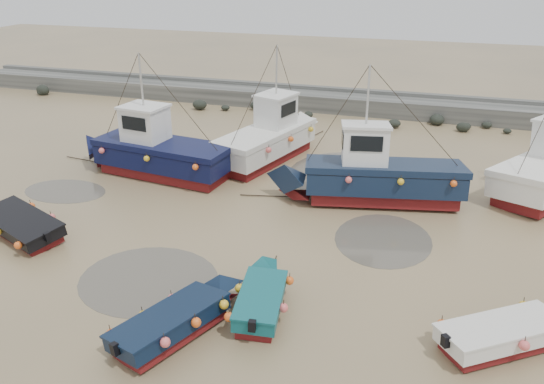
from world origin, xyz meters
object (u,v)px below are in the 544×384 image
at_px(dinghy_3, 514,331).
at_px(cabin_boat_2, 371,175).
at_px(cabin_boat_1, 272,135).
at_px(dinghy_2, 262,293).
at_px(person, 161,176).
at_px(dinghy_1, 181,317).
at_px(dinghy_4, 18,221).
at_px(cabin_boat_0, 153,150).

relative_size(dinghy_3, cabin_boat_2, 0.52).
relative_size(cabin_boat_1, cabin_boat_2, 0.95).
xyz_separation_m(dinghy_2, person, (-8.56, 9.16, -0.57)).
relative_size(dinghy_3, cabin_boat_1, 0.54).
height_order(dinghy_1, dinghy_3, same).
bearing_deg(dinghy_4, cabin_boat_1, -10.27).
xyz_separation_m(dinghy_1, cabin_boat_0, (-7.00, 11.22, 0.78)).
height_order(dinghy_3, cabin_boat_0, cabin_boat_0).
distance_m(dinghy_3, dinghy_4, 18.92).
height_order(cabin_boat_1, person, cabin_boat_1).
xyz_separation_m(cabin_boat_1, person, (-4.78, -4.32, -1.34)).
xyz_separation_m(dinghy_4, cabin_boat_1, (7.47, 11.51, 0.81)).
xyz_separation_m(cabin_boat_0, person, (0.42, -0.20, -1.33)).
distance_m(dinghy_2, cabin_boat_2, 9.58).
bearing_deg(dinghy_1, cabin_boat_1, 120.19).
height_order(cabin_boat_0, cabin_boat_1, same).
relative_size(dinghy_1, dinghy_3, 1.06).
bearing_deg(dinghy_1, dinghy_2, 66.68).
bearing_deg(cabin_boat_0, person, -107.62).
bearing_deg(cabin_boat_2, dinghy_3, -160.55).
bearing_deg(dinghy_2, cabin_boat_2, 68.22).
distance_m(cabin_boat_1, cabin_boat_2, 7.33).
distance_m(dinghy_2, dinghy_3, 7.61).
height_order(dinghy_3, person, dinghy_3).
bearing_deg(dinghy_3, cabin_boat_1, -173.85).
xyz_separation_m(dinghy_4, person, (2.69, 7.19, -0.54)).
distance_m(dinghy_1, dinghy_2, 2.72).
distance_m(dinghy_2, person, 12.56).
bearing_deg(dinghy_1, dinghy_4, -178.96).
relative_size(dinghy_2, cabin_boat_0, 0.50).
xyz_separation_m(dinghy_2, dinghy_4, (-11.25, 1.97, -0.03)).
bearing_deg(dinghy_3, person, -153.35).
bearing_deg(person, dinghy_4, 58.88).
bearing_deg(cabin_boat_1, cabin_boat_0, -124.43).
xyz_separation_m(dinghy_1, person, (-6.58, 11.03, -0.55)).
bearing_deg(cabin_boat_2, dinghy_2, 154.83).
bearing_deg(dinghy_2, cabin_boat_0, 125.53).
bearing_deg(dinghy_4, dinghy_3, -72.07).
relative_size(dinghy_2, dinghy_4, 0.81).
xyz_separation_m(dinghy_1, dinghy_3, (9.59, 2.26, -0.00)).
height_order(cabin_boat_0, cabin_boat_2, same).
relative_size(dinghy_3, cabin_boat_0, 0.52).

